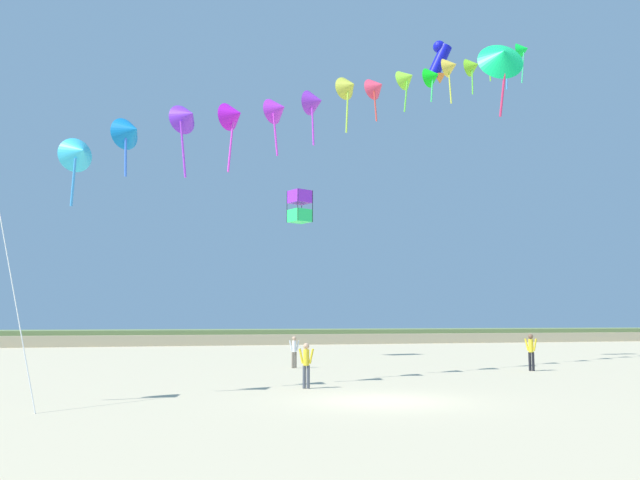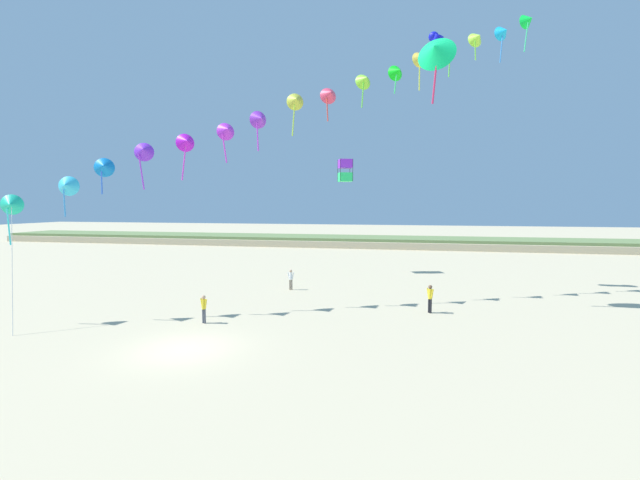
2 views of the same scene
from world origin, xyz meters
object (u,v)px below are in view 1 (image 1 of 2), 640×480
(person_near_right, at_px, (306,362))
(large_kite_high_solo, at_px, (300,206))
(person_near_left, at_px, (531,350))
(person_mid_center, at_px, (294,350))
(large_kite_low_lead, at_px, (439,60))
(large_kite_mid_trail, at_px, (502,56))

(person_near_right, bearing_deg, large_kite_high_solo, 75.84)
(person_near_left, distance_m, person_mid_center, 11.28)
(person_mid_center, relative_size, large_kite_low_lead, 0.56)
(person_mid_center, bearing_deg, large_kite_high_solo, 73.65)
(large_kite_low_lead, bearing_deg, large_kite_high_solo, 145.87)
(person_near_right, relative_size, large_kite_low_lead, 0.56)
(large_kite_low_lead, bearing_deg, large_kite_mid_trail, -91.30)
(large_kite_mid_trail, relative_size, large_kite_high_solo, 2.13)
(person_near_right, distance_m, person_mid_center, 10.12)
(person_near_left, height_order, person_mid_center, person_near_left)
(person_mid_center, xyz_separation_m, large_kite_low_lead, (10.36, 4.11, 17.62))
(large_kite_mid_trail, xyz_separation_m, large_kite_high_solo, (-7.47, 12.52, -6.19))
(person_mid_center, relative_size, large_kite_mid_trail, 0.35)
(large_kite_mid_trail, bearing_deg, person_mid_center, 162.39)
(large_kite_mid_trail, bearing_deg, person_near_left, -92.70)
(person_near_left, relative_size, person_mid_center, 1.09)
(person_near_left, bearing_deg, large_kite_high_solo, 117.37)
(large_kite_low_lead, relative_size, large_kite_mid_trail, 0.63)
(large_kite_low_lead, xyz_separation_m, large_kite_high_solo, (-7.64, 5.18, -8.81))
(large_kite_low_lead, distance_m, large_kite_high_solo, 12.76)
(person_near_left, height_order, large_kite_mid_trail, large_kite_mid_trail)
(large_kite_mid_trail, bearing_deg, person_near_right, -151.60)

